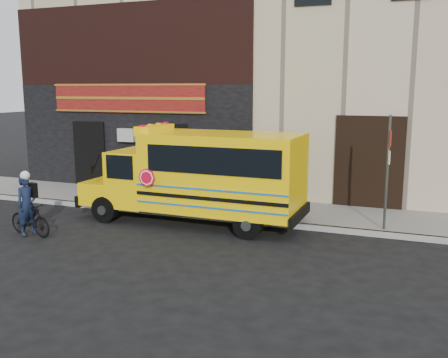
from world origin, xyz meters
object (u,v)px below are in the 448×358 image
at_px(bicycle, 30,219).
at_px(sign_pole, 387,170).
at_px(cyclist, 27,207).
at_px(school_bus, 202,174).

bearing_deg(bicycle, sign_pole, -59.16).
bearing_deg(sign_pole, cyclist, -158.29).
bearing_deg(sign_pole, school_bus, -171.59).
bearing_deg(school_bus, bicycle, -144.64).
height_order(sign_pole, cyclist, sign_pole).
xyz_separation_m(bicycle, cyclist, (-0.01, -0.06, 0.36)).
distance_m(school_bus, cyclist, 4.96).
height_order(school_bus, cyclist, school_bus).
height_order(school_bus, sign_pole, sign_pole).
relative_size(school_bus, bicycle, 4.46).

